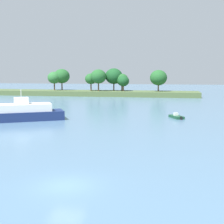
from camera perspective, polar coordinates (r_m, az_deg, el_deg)
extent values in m
plane|color=slate|center=(23.89, -8.37, -13.05)|extent=(400.00, 400.00, 0.00)
cube|color=#4C6038|center=(114.14, -5.93, 3.45)|extent=(84.18, 11.32, 1.71)
cylinder|color=#513823|center=(117.86, -10.40, 4.56)|extent=(0.44, 0.44, 2.68)
ellipsoid|color=#2D6B33|center=(117.77, -10.43, 6.14)|extent=(4.81, 4.81, 4.33)
cylinder|color=#513823|center=(118.63, -9.05, 4.63)|extent=(0.44, 0.44, 2.82)
ellipsoid|color=#235B28|center=(118.53, -9.09, 6.44)|extent=(5.83, 5.83, 5.25)
cylinder|color=#513823|center=(113.06, -3.82, 4.52)|extent=(0.44, 0.44, 2.57)
ellipsoid|color=#235B28|center=(112.96, -3.84, 6.03)|extent=(4.22, 4.22, 3.80)
cylinder|color=#513823|center=(110.72, -2.46, 4.57)|extent=(0.44, 0.44, 2.93)
ellipsoid|color=#235B28|center=(110.62, -2.47, 6.46)|extent=(5.46, 5.46, 4.92)
cylinder|color=#513823|center=(113.03, 0.33, 4.57)|extent=(0.44, 0.44, 2.71)
ellipsoid|color=#194C23|center=(112.92, 0.33, 6.51)|extent=(6.18, 6.18, 5.56)
cylinder|color=#513823|center=(111.96, 1.81, 4.43)|extent=(0.44, 0.44, 2.28)
ellipsoid|color=#235B28|center=(111.86, 1.81, 5.93)|extent=(4.45, 4.45, 4.00)
cylinder|color=#513823|center=(110.46, 2.05, 4.29)|extent=(0.44, 0.44, 1.88)
ellipsoid|color=#194C23|center=(110.36, 2.06, 5.63)|extent=(4.11, 4.11, 3.70)
cylinder|color=#513823|center=(110.31, 8.39, 4.34)|extent=(0.44, 0.44, 2.36)
ellipsoid|color=#235B28|center=(110.20, 8.42, 6.18)|extent=(5.88, 5.88, 5.29)
cube|color=#19472D|center=(58.16, 11.59, -0.87)|extent=(2.88, 3.96, 0.45)
cube|color=white|center=(58.34, 11.49, -0.37)|extent=(0.91, 0.77, 0.50)
cube|color=black|center=(56.38, 12.43, -1.09)|extent=(0.41, 0.39, 0.56)
cube|color=navy|center=(56.40, -18.42, -0.77)|extent=(18.64, 12.96, 1.57)
cube|color=white|center=(56.23, -18.48, 0.67)|extent=(14.69, 10.38, 1.30)
cube|color=white|center=(56.15, -16.13, 1.99)|extent=(3.07, 2.91, 1.10)
cylinder|color=silver|center=(56.05, -16.17, 3.26)|extent=(0.10, 0.10, 1.40)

